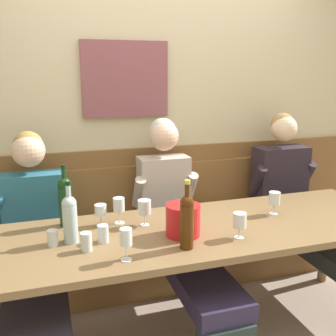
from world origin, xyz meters
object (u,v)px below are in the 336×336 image
person_center_left_seat (305,209)px  person_right_seat (34,246)px  wine_bottle_clear_water (70,217)px  wall_bench (167,249)px  water_tumbler_left (86,242)px  person_center_right_seat (178,222)px  wine_glass_left_end (119,205)px  wine_bottle_green_tall (187,220)px  wine_glass_by_bottle (240,222)px  wine_glass_mid_left (144,207)px  dining_table (203,238)px  ice_bucket (183,220)px  water_tumbler_center (53,238)px  wine_glass_near_bucket (274,199)px  wine_bottle_amber_mid (65,200)px  water_tumbler_right (103,234)px  wine_glass_center_rear (126,238)px  wine_glass_center_front (101,211)px

person_center_left_seat → person_right_seat: bearing=-179.5°
wine_bottle_clear_water → wall_bench: bearing=42.0°
person_right_seat → water_tumbler_left: person_right_seat is taller
person_center_right_seat → wine_glass_left_end: bearing=-162.1°
wine_bottle_green_tall → person_center_left_seat: bearing=26.4°
wine_glass_by_bottle → water_tumbler_left: (-0.83, 0.09, -0.05)m
wine_glass_mid_left → person_center_left_seat: bearing=9.3°
wine_bottle_clear_water → person_center_left_seat: bearing=10.5°
person_center_right_seat → wine_glass_mid_left: 0.42m
dining_table → ice_bucket: (-0.16, -0.07, 0.16)m
person_right_seat → water_tumbler_center: size_ratio=14.69×
wine_bottle_clear_water → water_tumbler_left: bearing=-63.6°
wine_bottle_clear_water → wine_glass_mid_left: size_ratio=2.16×
person_center_right_seat → water_tumbler_center: (-0.83, -0.35, 0.15)m
dining_table → wine_glass_near_bucket: bearing=6.7°
dining_table → wine_glass_mid_left: (-0.33, 0.13, 0.19)m
wine_bottle_amber_mid → wine_bottle_green_tall: wine_bottle_amber_mid is taller
water_tumbler_right → water_tumbler_center: water_tumbler_right is taller
wine_glass_mid_left → wine_bottle_amber_mid: bearing=162.5°
wine_glass_by_bottle → wine_glass_center_rear: bearing=-173.8°
person_right_seat → wine_glass_near_bucket: 1.54m
wine_glass_mid_left → wine_glass_center_rear: bearing=-115.6°
wine_glass_near_bucket → wine_glass_center_rear: bearing=-162.0°
wine_bottle_amber_mid → wine_bottle_clear_water: wine_bottle_amber_mid is taller
wine_bottle_amber_mid → water_tumbler_left: size_ratio=3.81×
ice_bucket → water_tumbler_right: bearing=174.3°
wine_glass_mid_left → wine_glass_center_front: wine_glass_mid_left is taller
wine_bottle_clear_water → wine_glass_by_bottle: bearing=-14.4°
wine_bottle_green_tall → wine_glass_center_rear: size_ratio=2.22×
person_center_left_seat → wine_glass_center_front: (-1.56, -0.14, 0.21)m
person_center_left_seat → wine_glass_by_bottle: 1.04m
ice_bucket → wine_glass_by_bottle: bearing=-25.1°
ice_bucket → water_tumbler_center: ice_bucket is taller
water_tumbler_left → water_tumbler_right: size_ratio=1.02×
person_center_left_seat → wine_bottle_amber_mid: size_ratio=3.54×
wine_bottle_amber_mid → water_tumbler_left: 0.41m
wine_glass_center_rear → ice_bucket: bearing=29.0°
dining_table → wine_bottle_amber_mid: 0.86m
wine_bottle_green_tall → wine_glass_center_rear: 0.34m
wine_glass_left_end → water_tumbler_center: 0.45m
wine_glass_center_front → water_tumbler_center: wine_glass_center_front is taller
dining_table → wine_glass_center_front: size_ratio=19.18×
person_right_seat → wine_bottle_amber_mid: person_right_seat is taller
person_center_right_seat → wine_glass_near_bucket: bearing=-27.6°
wine_bottle_amber_mid → dining_table: bearing=-19.4°
dining_table → wine_glass_center_rear: wine_glass_center_rear is taller
wine_glass_center_front → water_tumbler_left: 0.35m
wine_bottle_amber_mid → wine_glass_by_bottle: (0.90, -0.48, -0.06)m
wall_bench → dining_table: (0.00, -0.71, 0.40)m
ice_bucket → wine_glass_left_end: (-0.31, 0.29, 0.03)m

